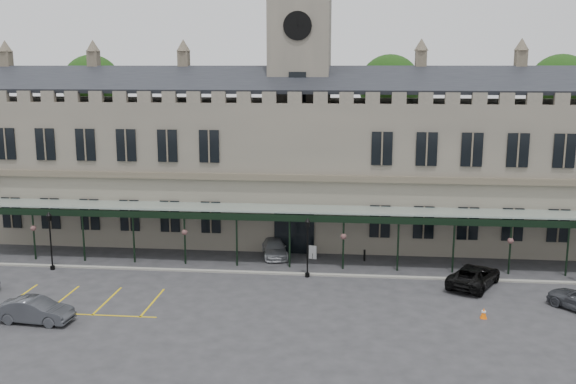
# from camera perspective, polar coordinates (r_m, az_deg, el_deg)

# --- Properties ---
(ground) EXTENTS (140.00, 140.00, 0.00)m
(ground) POSITION_cam_1_polar(r_m,az_deg,el_deg) (41.77, -0.85, -9.70)
(ground) COLOR #2C2C2F
(station_building) EXTENTS (60.00, 10.36, 17.30)m
(station_building) POSITION_cam_1_polar(r_m,az_deg,el_deg) (55.51, 1.04, 2.44)
(station_building) COLOR #686256
(station_building) RESTS_ON ground
(clock_tower) EXTENTS (5.60, 5.60, 24.80)m
(clock_tower) POSITION_cam_1_polar(r_m,az_deg,el_deg) (54.99, 1.07, 9.31)
(clock_tower) COLOR #686256
(clock_tower) RESTS_ON ground
(canopy) EXTENTS (50.00, 4.10, 4.30)m
(canopy) POSITION_cam_1_polar(r_m,az_deg,el_deg) (48.10, 0.18, -3.87)
(canopy) COLOR #8C9E93
(canopy) RESTS_ON ground
(kerb) EXTENTS (60.00, 0.40, 0.12)m
(kerb) POSITION_cam_1_polar(r_m,az_deg,el_deg) (46.90, -0.06, -7.26)
(kerb) COLOR gray
(kerb) RESTS_ON ground
(parking_markings) EXTENTS (16.00, 6.00, 0.01)m
(parking_markings) POSITION_cam_1_polar(r_m,az_deg,el_deg) (44.21, -19.67, -9.18)
(parking_markings) COLOR gold
(parking_markings) RESTS_ON ground
(tree_behind_left) EXTENTS (6.00, 6.00, 16.00)m
(tree_behind_left) POSITION_cam_1_polar(r_m,az_deg,el_deg) (69.12, -17.00, 8.96)
(tree_behind_left) COLOR #332314
(tree_behind_left) RESTS_ON ground
(tree_behind_mid) EXTENTS (6.00, 6.00, 16.00)m
(tree_behind_mid) POSITION_cam_1_polar(r_m,az_deg,el_deg) (63.90, 9.02, 9.17)
(tree_behind_mid) COLOR #332314
(tree_behind_mid) RESTS_ON ground
(tree_behind_right) EXTENTS (6.00, 6.00, 16.00)m
(tree_behind_right) POSITION_cam_1_polar(r_m,az_deg,el_deg) (66.70, 23.03, 8.51)
(tree_behind_right) COLOR #332314
(tree_behind_right) RESTS_ON ground
(lamp_post_left) EXTENTS (0.42, 0.42, 4.40)m
(lamp_post_left) POSITION_cam_1_polar(r_m,az_deg,el_deg) (50.37, -20.38, -3.65)
(lamp_post_left) COLOR black
(lamp_post_left) RESTS_ON ground
(lamp_post_mid) EXTENTS (0.41, 0.41, 4.35)m
(lamp_post_mid) POSITION_cam_1_polar(r_m,az_deg,el_deg) (45.64, 1.74, -4.48)
(lamp_post_mid) COLOR black
(lamp_post_mid) RESTS_ON ground
(traffic_cone) EXTENTS (0.41, 0.41, 0.65)m
(traffic_cone) POSITION_cam_1_polar(r_m,az_deg,el_deg) (40.77, 17.00, -10.27)
(traffic_cone) COLOR #FF6408
(traffic_cone) RESTS_ON ground
(sign_board) EXTENTS (0.62, 0.19, 1.08)m
(sign_board) POSITION_cam_1_polar(r_m,az_deg,el_deg) (50.42, 2.21, -5.39)
(sign_board) COLOR black
(sign_board) RESTS_ON ground
(bollard_left) EXTENTS (0.18, 0.18, 0.99)m
(bollard_left) POSITION_cam_1_polar(r_m,az_deg,el_deg) (50.96, -1.62, -5.24)
(bollard_left) COLOR black
(bollard_left) RESTS_ON ground
(bollard_right) EXTENTS (0.16, 0.16, 0.89)m
(bollard_right) POSITION_cam_1_polar(r_m,az_deg,el_deg) (50.24, 6.81, -5.62)
(bollard_right) COLOR black
(bollard_right) RESTS_ON ground
(car_left_b) EXTENTS (4.55, 1.91, 1.46)m
(car_left_b) POSITION_cam_1_polar(r_m,az_deg,el_deg) (41.14, -21.55, -9.76)
(car_left_b) COLOR #3B3D43
(car_left_b) RESTS_ON ground
(car_taxi) EXTENTS (2.75, 4.81, 1.31)m
(car_taxi) POSITION_cam_1_polar(r_m,az_deg,el_deg) (51.16, -1.22, -4.98)
(car_taxi) COLOR #A3A6AB
(car_taxi) RESTS_ON ground
(car_van) EXTENTS (4.69, 5.82, 1.47)m
(car_van) POSITION_cam_1_polar(r_m,az_deg,el_deg) (46.11, 16.19, -7.16)
(car_van) COLOR black
(car_van) RESTS_ON ground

